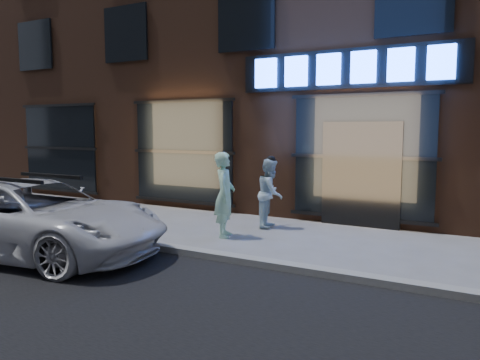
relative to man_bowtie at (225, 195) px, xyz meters
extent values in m
plane|color=slate|center=(2.20, -1.54, -0.88)|extent=(90.00, 90.00, 0.00)
cube|color=gray|center=(2.20, -1.54, -0.82)|extent=(60.00, 0.25, 0.12)
cube|color=#54301E|center=(2.20, 6.46, 4.12)|extent=(30.00, 8.00, 10.00)
cube|color=black|center=(1.80, 2.41, 2.72)|extent=(5.20, 0.06, 0.90)
cube|color=black|center=(2.20, 2.38, 0.32)|extent=(1.80, 0.10, 2.40)
cube|color=#FFBF72|center=(-7.80, 2.44, 0.72)|extent=(3.00, 0.04, 2.60)
cube|color=black|center=(-7.80, 2.40, 0.72)|extent=(3.20, 0.06, 2.80)
cube|color=#FFBF72|center=(-2.80, 2.44, 0.72)|extent=(3.00, 0.04, 2.60)
cube|color=black|center=(-2.80, 2.40, 0.72)|extent=(3.20, 0.06, 2.80)
cube|color=#FFBF72|center=(2.20, 2.44, 0.72)|extent=(3.00, 0.04, 2.60)
cube|color=black|center=(2.20, 2.40, 0.72)|extent=(3.20, 0.06, 2.80)
cube|color=black|center=(-8.80, 2.40, 4.12)|extent=(1.60, 0.06, 1.60)
cube|color=black|center=(-4.80, 2.40, 4.12)|extent=(1.60, 0.06, 1.60)
cube|color=black|center=(-0.80, 2.40, 4.12)|extent=(1.60, 0.06, 1.60)
cube|color=#2659FF|center=(-0.20, 2.34, 2.72)|extent=(0.55, 0.12, 0.70)
cube|color=#2659FF|center=(0.60, 2.34, 2.72)|extent=(0.55, 0.12, 0.70)
cube|color=#2659FF|center=(1.40, 2.34, 2.72)|extent=(0.55, 0.12, 0.70)
cube|color=#2659FF|center=(2.20, 2.34, 2.72)|extent=(0.55, 0.12, 0.70)
cube|color=#2659FF|center=(3.00, 2.34, 2.72)|extent=(0.55, 0.12, 0.70)
cube|color=#2659FF|center=(3.80, 2.34, 2.72)|extent=(0.55, 0.12, 0.70)
imported|color=#C2FFCD|center=(0.00, 0.00, 0.00)|extent=(0.64, 0.76, 1.76)
imported|color=silver|center=(0.43, 1.32, -0.10)|extent=(0.75, 0.88, 1.57)
imported|color=silver|center=(-2.21, -2.90, -0.21)|extent=(5.11, 2.96, 1.34)
camera|label=1|loc=(4.94, -8.23, 1.37)|focal=35.00mm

